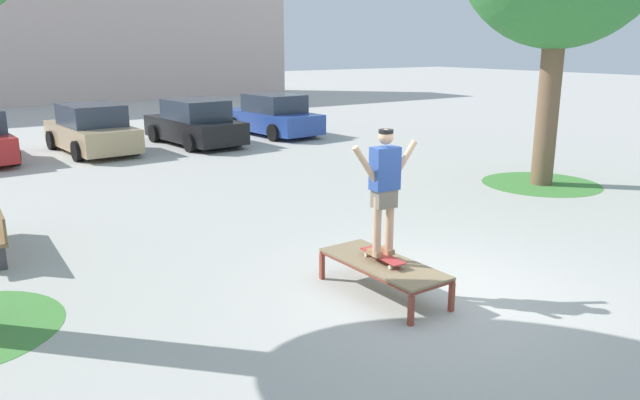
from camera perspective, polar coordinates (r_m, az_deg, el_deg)
name	(u,v)px	position (r m, az deg, el deg)	size (l,w,h in m)	color
ground_plane	(436,294)	(8.54, 10.75, -8.59)	(120.00, 120.00, 0.00)	#B7B5AD
skate_box	(383,265)	(8.28, 5.90, -6.07)	(0.79, 1.91, 0.46)	brown
skateboard	(383,256)	(8.25, 5.86, -5.25)	(0.27, 0.81, 0.09)	#B23333
skater	(384,184)	(7.97, 6.03, 1.51)	(1.00, 0.31, 1.69)	tan
grass_patch_near_right	(541,184)	(15.73, 19.90, 1.44)	(2.79, 2.79, 0.01)	#47893D
car_tan	(92,130)	(20.29, -20.53, 6.11)	(2.13, 4.30, 1.50)	tan
car_black	(195,124)	(20.97, -11.60, 6.97)	(2.19, 4.33, 1.50)	black
car_blue	(273,116)	(22.80, -4.43, 7.80)	(2.19, 4.33, 1.50)	#28479E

